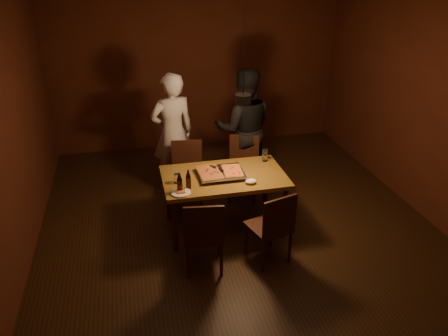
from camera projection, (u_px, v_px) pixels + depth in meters
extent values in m
plane|color=#331F0E|center=(240.00, 232.00, 5.56)|extent=(6.00, 6.00, 0.00)
plane|color=#532313|center=(198.00, 69.00, 7.57)|extent=(5.00, 0.00, 5.00)
plane|color=#532313|center=(389.00, 325.00, 2.32)|extent=(5.00, 0.00, 5.00)
plane|color=#532313|center=(6.00, 148.00, 4.44)|extent=(0.00, 6.00, 6.00)
plane|color=#532313|center=(436.00, 113.00, 5.45)|extent=(0.00, 6.00, 6.00)
cube|color=olive|center=(224.00, 177.00, 5.34)|extent=(1.50, 0.90, 0.05)
cylinder|color=#38190F|center=(175.00, 226.00, 5.05)|extent=(0.06, 0.06, 0.70)
cylinder|color=#38190F|center=(284.00, 212.00, 5.31)|extent=(0.06, 0.06, 0.70)
cylinder|color=#38190F|center=(168.00, 195.00, 5.69)|extent=(0.06, 0.06, 0.70)
cylinder|color=#38190F|center=(266.00, 184.00, 5.96)|extent=(0.06, 0.06, 0.70)
cube|color=#38190F|center=(187.00, 177.00, 5.99)|extent=(0.48, 0.48, 0.04)
cube|color=#38190F|center=(187.00, 155.00, 6.05)|extent=(0.42, 0.09, 0.45)
cube|color=#38190F|center=(243.00, 171.00, 6.16)|extent=(0.54, 0.54, 0.04)
cube|color=#38190F|center=(244.00, 150.00, 6.23)|extent=(0.41, 0.17, 0.45)
cube|color=#38190F|center=(204.00, 234.00, 4.76)|extent=(0.47, 0.47, 0.04)
cube|color=#38190F|center=(204.00, 225.00, 4.48)|extent=(0.42, 0.09, 0.45)
cube|color=#38190F|center=(269.00, 227.00, 4.89)|extent=(0.52, 0.52, 0.04)
cube|color=#38190F|center=(280.00, 217.00, 4.63)|extent=(0.41, 0.15, 0.45)
cube|color=silver|center=(221.00, 174.00, 5.31)|extent=(0.59, 0.50, 0.05)
cube|color=maroon|center=(209.00, 172.00, 5.28)|extent=(0.30, 0.44, 0.02)
cube|color=gold|center=(232.00, 171.00, 5.32)|extent=(0.25, 0.37, 0.02)
cylinder|color=black|center=(180.00, 186.00, 4.93)|extent=(0.06, 0.06, 0.15)
cone|color=black|center=(179.00, 176.00, 4.88)|extent=(0.06, 0.06, 0.08)
cylinder|color=black|center=(188.00, 182.00, 5.01)|extent=(0.06, 0.06, 0.15)
cone|color=black|center=(188.00, 174.00, 4.96)|extent=(0.06, 0.06, 0.08)
cylinder|color=silver|center=(177.00, 178.00, 5.14)|extent=(0.07, 0.07, 0.11)
cylinder|color=silver|center=(265.00, 155.00, 5.67)|extent=(0.08, 0.08, 0.16)
cylinder|color=white|center=(181.00, 193.00, 4.93)|extent=(0.22, 0.22, 0.02)
cube|color=gold|center=(181.00, 191.00, 4.92)|extent=(0.10, 0.08, 0.01)
ellipsoid|color=white|center=(251.00, 181.00, 5.12)|extent=(0.13, 0.10, 0.06)
imported|color=silver|center=(173.00, 133.00, 6.27)|extent=(0.71, 0.55, 1.75)
imported|color=black|center=(244.00, 129.00, 6.37)|extent=(0.98, 0.82, 1.78)
cylinder|color=black|center=(243.00, 99.00, 4.79)|extent=(0.18, 0.18, 0.10)
cylinder|color=black|center=(244.00, 48.00, 4.55)|extent=(0.01, 0.01, 1.00)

